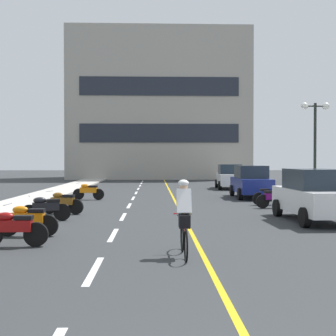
# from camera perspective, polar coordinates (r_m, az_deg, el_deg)

# --- Properties ---
(ground_plane) EXTENTS (140.00, 140.00, 0.00)m
(ground_plane) POSITION_cam_1_polar(r_m,az_deg,el_deg) (23.55, 0.22, -4.15)
(ground_plane) COLOR #2D3033
(curb_left) EXTENTS (2.40, 72.00, 0.12)m
(curb_left) POSITION_cam_1_polar(r_m,az_deg,el_deg) (27.27, -15.35, -3.36)
(curb_left) COLOR #B7B2A8
(curb_left) RESTS_ON ground
(curb_right) EXTENTS (2.40, 72.00, 0.12)m
(curb_right) POSITION_cam_1_polar(r_m,az_deg,el_deg) (27.71, 15.06, -3.29)
(curb_right) COLOR #B7B2A8
(curb_right) RESTS_ON ground
(lane_dash_1) EXTENTS (0.14, 2.20, 0.01)m
(lane_dash_1) POSITION_cam_1_polar(r_m,az_deg,el_deg) (8.78, -9.60, -12.98)
(lane_dash_1) COLOR silver
(lane_dash_1) RESTS_ON ground
(lane_dash_2) EXTENTS (0.14, 2.20, 0.01)m
(lane_dash_2) POSITION_cam_1_polar(r_m,az_deg,el_deg) (12.67, -7.13, -8.62)
(lane_dash_2) COLOR silver
(lane_dash_2) RESTS_ON ground
(lane_dash_3) EXTENTS (0.14, 2.20, 0.01)m
(lane_dash_3) POSITION_cam_1_polar(r_m,az_deg,el_deg) (16.61, -5.85, -6.32)
(lane_dash_3) COLOR silver
(lane_dash_3) RESTS_ON ground
(lane_dash_4) EXTENTS (0.14, 2.20, 0.01)m
(lane_dash_4) POSITION_cam_1_polar(r_m,az_deg,el_deg) (20.58, -5.07, -4.90)
(lane_dash_4) COLOR silver
(lane_dash_4) RESTS_ON ground
(lane_dash_5) EXTENTS (0.14, 2.20, 0.01)m
(lane_dash_5) POSITION_cam_1_polar(r_m,az_deg,el_deg) (24.56, -4.55, -3.94)
(lane_dash_5) COLOR silver
(lane_dash_5) RESTS_ON ground
(lane_dash_6) EXTENTS (0.14, 2.20, 0.01)m
(lane_dash_6) POSITION_cam_1_polar(r_m,az_deg,el_deg) (28.54, -4.17, -3.24)
(lane_dash_6) COLOR silver
(lane_dash_6) RESTS_ON ground
(lane_dash_7) EXTENTS (0.14, 2.20, 0.01)m
(lane_dash_7) POSITION_cam_1_polar(r_m,az_deg,el_deg) (32.53, -3.88, -2.72)
(lane_dash_7) COLOR silver
(lane_dash_7) RESTS_ON ground
(lane_dash_8) EXTENTS (0.14, 2.20, 0.01)m
(lane_dash_8) POSITION_cam_1_polar(r_m,az_deg,el_deg) (36.52, -3.66, -2.31)
(lane_dash_8) COLOR silver
(lane_dash_8) RESTS_ON ground
(lane_dash_9) EXTENTS (0.14, 2.20, 0.01)m
(lane_dash_9) POSITION_cam_1_polar(r_m,az_deg,el_deg) (40.51, -3.48, -1.98)
(lane_dash_9) COLOR silver
(lane_dash_9) RESTS_ON ground
(lane_dash_10) EXTENTS (0.14, 2.20, 0.01)m
(lane_dash_10) POSITION_cam_1_polar(r_m,az_deg,el_deg) (44.50, -3.33, -1.71)
(lane_dash_10) COLOR silver
(lane_dash_10) RESTS_ON ground
(lane_dash_11) EXTENTS (0.14, 2.20, 0.01)m
(lane_dash_11) POSITION_cam_1_polar(r_m,az_deg,el_deg) (48.50, -3.21, -1.49)
(lane_dash_11) COLOR silver
(lane_dash_11) RESTS_ON ground
(centre_line_yellow) EXTENTS (0.12, 66.00, 0.01)m
(centre_line_yellow) POSITION_cam_1_polar(r_m,az_deg,el_deg) (26.55, 0.52, -3.56)
(centre_line_yellow) COLOR gold
(centre_line_yellow) RESTS_ON ground
(office_building) EXTENTS (20.50, 9.49, 16.87)m
(office_building) POSITION_cam_1_polar(r_m,az_deg,el_deg) (52.51, -1.19, 7.92)
(office_building) COLOR #9E998E
(office_building) RESTS_ON ground
(street_lamp_mid) EXTENTS (1.46, 0.36, 4.94)m
(street_lamp_mid) POSITION_cam_1_polar(r_m,az_deg,el_deg) (23.56, 18.59, 4.92)
(street_lamp_mid) COLOR black
(street_lamp_mid) RESTS_ON curb_right
(parked_car_near) EXTENTS (2.00, 4.24, 1.82)m
(parked_car_near) POSITION_cam_1_polar(r_m,az_deg,el_deg) (16.08, 18.44, -3.34)
(parked_car_near) COLOR black
(parked_car_near) RESTS_ON ground
(parked_car_mid) EXTENTS (2.00, 4.24, 1.82)m
(parked_car_mid) POSITION_cam_1_polar(r_m,az_deg,el_deg) (25.14, 10.74, -1.75)
(parked_car_mid) COLOR black
(parked_car_mid) RESTS_ON ground
(parked_car_far) EXTENTS (2.13, 4.30, 1.82)m
(parked_car_far) POSITION_cam_1_polar(r_m,az_deg,el_deg) (32.87, 8.02, -1.10)
(parked_car_far) COLOR black
(parked_car_far) RESTS_ON ground
(motorcycle_2) EXTENTS (1.70, 0.60, 0.92)m
(motorcycle_2) POSITION_cam_1_polar(r_m,az_deg,el_deg) (11.47, -19.55, -7.32)
(motorcycle_2) COLOR black
(motorcycle_2) RESTS_ON ground
(motorcycle_3) EXTENTS (1.70, 0.60, 0.92)m
(motorcycle_3) POSITION_cam_1_polar(r_m,az_deg,el_deg) (12.88, -17.85, -6.39)
(motorcycle_3) COLOR black
(motorcycle_3) RESTS_ON ground
(motorcycle_4) EXTENTS (1.66, 0.75, 0.92)m
(motorcycle_4) POSITION_cam_1_polar(r_m,az_deg,el_deg) (15.80, -15.66, -5.02)
(motorcycle_4) COLOR black
(motorcycle_4) RESTS_ON ground
(motorcycle_5) EXTENTS (1.68, 0.66, 0.92)m
(motorcycle_5) POSITION_cam_1_polar(r_m,az_deg,el_deg) (17.78, -13.57, -4.34)
(motorcycle_5) COLOR black
(motorcycle_5) RESTS_ON ground
(motorcycle_6) EXTENTS (1.70, 0.60, 0.92)m
(motorcycle_6) POSITION_cam_1_polar(r_m,az_deg,el_deg) (20.01, 13.71, -3.74)
(motorcycle_6) COLOR black
(motorcycle_6) RESTS_ON ground
(motorcycle_7) EXTENTS (1.68, 0.64, 0.92)m
(motorcycle_7) POSITION_cam_1_polar(r_m,az_deg,el_deg) (21.40, 13.06, -3.43)
(motorcycle_7) COLOR black
(motorcycle_7) RESTS_ON ground
(motorcycle_8) EXTENTS (1.70, 0.60, 0.92)m
(motorcycle_8) POSITION_cam_1_polar(r_m,az_deg,el_deg) (23.88, -10.33, -2.96)
(motorcycle_8) COLOR black
(motorcycle_8) RESTS_ON ground
(cyclist_rider) EXTENTS (0.42, 1.77, 1.71)m
(cyclist_rider) POSITION_cam_1_polar(r_m,az_deg,el_deg) (9.75, 2.09, -6.26)
(cyclist_rider) COLOR black
(cyclist_rider) RESTS_ON ground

